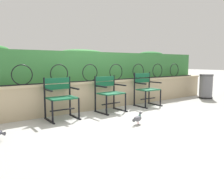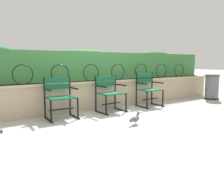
{
  "view_description": "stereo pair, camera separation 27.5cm",
  "coord_description": "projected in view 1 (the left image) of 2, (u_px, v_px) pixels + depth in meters",
  "views": [
    {
      "loc": [
        -2.93,
        -3.92,
        1.16
      ],
      "look_at": [
        0.0,
        0.12,
        0.55
      ],
      "focal_mm": 35.89,
      "sensor_mm": 36.0,
      "label": 1
    },
    {
      "loc": [
        -2.7,
        -4.08,
        1.16
      ],
      "look_at": [
        0.0,
        0.12,
        0.55
      ],
      "focal_mm": 35.89,
      "sensor_mm": 36.0,
      "label": 2
    }
  ],
  "objects": [
    {
      "name": "hedge_row",
      "position": [
        86.0,
        65.0,
        5.9
      ],
      "size": [
        8.08,
        0.55,
        0.82
      ],
      "color": "#387A3D",
      "rests_on": "stone_wall"
    },
    {
      "name": "ground_plane",
      "position": [
        115.0,
        114.0,
        5.0
      ],
      "size": [
        60.0,
        60.0,
        0.0
      ],
      "primitive_type": "plane",
      "color": "#ADADA8"
    },
    {
      "name": "park_chair_centre",
      "position": [
        109.0,
        92.0,
        5.27
      ],
      "size": [
        0.63,
        0.55,
        0.84
      ],
      "color": "#145B38",
      "rests_on": "ground"
    },
    {
      "name": "park_chair_right",
      "position": [
        146.0,
        88.0,
        5.98
      ],
      "size": [
        0.59,
        0.53,
        0.89
      ],
      "color": "#145B38",
      "rests_on": "ground"
    },
    {
      "name": "trash_bin",
      "position": [
        206.0,
        87.0,
        7.18
      ],
      "size": [
        0.44,
        0.44,
        0.78
      ],
      "color": "slate",
      "rests_on": "ground"
    },
    {
      "name": "stone_wall",
      "position": [
        95.0,
        94.0,
        5.63
      ],
      "size": [
        8.24,
        0.41,
        0.7
      ],
      "color": "tan",
      "rests_on": "ground"
    },
    {
      "name": "park_chair_left",
      "position": [
        61.0,
        97.0,
        4.58
      ],
      "size": [
        0.6,
        0.53,
        0.85
      ],
      "color": "#145B38",
      "rests_on": "ground"
    },
    {
      "name": "pigeon_near_chairs",
      "position": [
        138.0,
        118.0,
        4.21
      ],
      "size": [
        0.29,
        0.15,
        0.22
      ],
      "color": "slate",
      "rests_on": "ground"
    },
    {
      "name": "iron_arch_fence",
      "position": [
        91.0,
        74.0,
        5.4
      ],
      "size": [
        7.69,
        0.02,
        0.42
      ],
      "color": "black",
      "rests_on": "stone_wall"
    }
  ]
}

